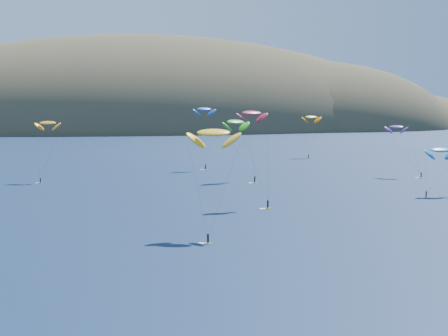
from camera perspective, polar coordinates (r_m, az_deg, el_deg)
ground at (r=84.70m, az=17.88°, el=-11.44°), size 2800.00×2800.00×0.00m
island at (r=638.08m, az=-5.14°, el=2.68°), size 730.00×300.00×210.00m
kitesurfer_1 at (r=208.92m, az=-15.83°, el=3.99°), size 8.57×9.59×20.94m
kitesurfer_2 at (r=119.36m, az=-0.95°, el=3.25°), size 10.60×13.40×22.07m
kitesurfer_3 at (r=202.82m, az=1.08°, el=4.23°), size 10.96×13.63×21.75m
kitesurfer_4 at (r=238.25m, az=-1.81°, el=5.40°), size 9.09×6.83×25.24m
kitesurfer_5 at (r=180.09m, az=19.18°, el=1.58°), size 12.20×7.73×14.80m
kitesurfer_6 at (r=222.55m, az=15.49°, el=3.63°), size 9.99×12.42×19.00m
kitesurfer_9 at (r=153.06m, az=2.57°, el=5.02°), size 8.37×10.04×24.79m
kitesurfer_11 at (r=294.16m, az=7.99°, el=4.64°), size 9.88×10.93×21.31m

